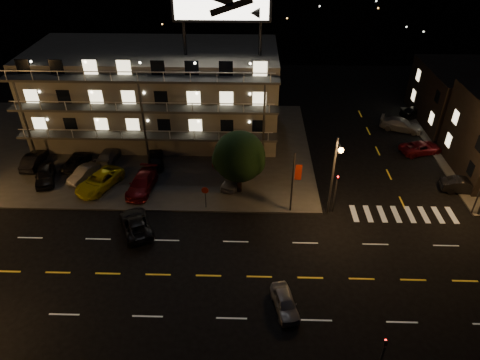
{
  "coord_description": "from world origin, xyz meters",
  "views": [
    {
      "loc": [
        1.14,
        -23.54,
        25.14
      ],
      "look_at": [
        0.26,
        8.0,
        3.74
      ],
      "focal_mm": 32.0,
      "sensor_mm": 36.0,
      "label": 1
    }
  ],
  "objects_px": {
    "road_car_east": "(285,302)",
    "road_car_west": "(136,224)",
    "lot_car_4": "(233,179)",
    "lot_car_2": "(99,181)",
    "lot_car_7": "(110,155)",
    "side_car_0": "(464,186)",
    "tree": "(239,158)"
  },
  "relations": [
    {
      "from": "side_car_0",
      "to": "lot_car_2",
      "type": "bearing_deg",
      "value": 99.56
    },
    {
      "from": "lot_car_2",
      "to": "lot_car_7",
      "type": "distance_m",
      "value": 5.39
    },
    {
      "from": "lot_car_4",
      "to": "road_car_west",
      "type": "height_order",
      "value": "lot_car_4"
    },
    {
      "from": "tree",
      "to": "side_car_0",
      "type": "distance_m",
      "value": 22.77
    },
    {
      "from": "lot_car_2",
      "to": "lot_car_7",
      "type": "height_order",
      "value": "lot_car_2"
    },
    {
      "from": "lot_car_4",
      "to": "lot_car_2",
      "type": "bearing_deg",
      "value": -158.62
    },
    {
      "from": "lot_car_4",
      "to": "lot_car_7",
      "type": "xyz_separation_m",
      "value": [
        -13.98,
        4.51,
        -0.02
      ]
    },
    {
      "from": "tree",
      "to": "road_car_east",
      "type": "bearing_deg",
      "value": -75.42
    },
    {
      "from": "tree",
      "to": "road_car_east",
      "type": "xyz_separation_m",
      "value": [
        3.74,
        -14.37,
        -3.39
      ]
    },
    {
      "from": "side_car_0",
      "to": "lot_car_4",
      "type": "bearing_deg",
      "value": 97.86
    },
    {
      "from": "lot_car_2",
      "to": "road_car_east",
      "type": "height_order",
      "value": "lot_car_2"
    },
    {
      "from": "tree",
      "to": "lot_car_2",
      "type": "distance_m",
      "value": 14.42
    },
    {
      "from": "lot_car_2",
      "to": "side_car_0",
      "type": "distance_m",
      "value": 36.6
    },
    {
      "from": "road_car_east",
      "to": "road_car_west",
      "type": "distance_m",
      "value": 15.17
    },
    {
      "from": "lot_car_2",
      "to": "lot_car_4",
      "type": "xyz_separation_m",
      "value": [
        13.47,
        0.86,
        -0.08
      ]
    },
    {
      "from": "road_car_east",
      "to": "road_car_west",
      "type": "relative_size",
      "value": 0.72
    },
    {
      "from": "side_car_0",
      "to": "lot_car_7",
      "type": "bearing_deg",
      "value": 91.31
    },
    {
      "from": "road_car_west",
      "to": "tree",
      "type": "bearing_deg",
      "value": -169.93
    },
    {
      "from": "tree",
      "to": "lot_car_7",
      "type": "relative_size",
      "value": 1.43
    },
    {
      "from": "lot_car_7",
      "to": "road_car_west",
      "type": "relative_size",
      "value": 0.89
    },
    {
      "from": "lot_car_4",
      "to": "side_car_0",
      "type": "bearing_deg",
      "value": 16.76
    },
    {
      "from": "tree",
      "to": "lot_car_4",
      "type": "distance_m",
      "value": 3.42
    },
    {
      "from": "side_car_0",
      "to": "road_car_west",
      "type": "height_order",
      "value": "side_car_0"
    },
    {
      "from": "side_car_0",
      "to": "road_car_west",
      "type": "relative_size",
      "value": 0.86
    },
    {
      "from": "road_car_west",
      "to": "side_car_0",
      "type": "bearing_deg",
      "value": 168.06
    },
    {
      "from": "lot_car_7",
      "to": "lot_car_2",
      "type": "bearing_deg",
      "value": 102.5
    },
    {
      "from": "lot_car_2",
      "to": "road_car_west",
      "type": "distance_m",
      "value": 8.12
    },
    {
      "from": "lot_car_2",
      "to": "lot_car_4",
      "type": "bearing_deg",
      "value": 28.04
    },
    {
      "from": "lot_car_4",
      "to": "lot_car_7",
      "type": "height_order",
      "value": "lot_car_4"
    },
    {
      "from": "lot_car_7",
      "to": "lot_car_4",
      "type": "bearing_deg",
      "value": 169.25
    },
    {
      "from": "road_car_east",
      "to": "side_car_0",
      "type": "bearing_deg",
      "value": 26.44
    },
    {
      "from": "lot_car_4",
      "to": "side_car_0",
      "type": "distance_m",
      "value": 23.13
    }
  ]
}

